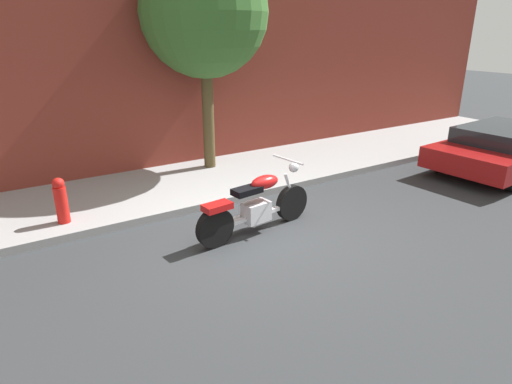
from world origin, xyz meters
TOP-DOWN VIEW (x-y plane):
  - ground_plane at (0.00, 0.00)m, footprint 60.00×60.00m
  - sidewalk at (0.00, 2.82)m, footprint 22.22×2.64m
  - building_facade at (0.00, 4.39)m, footprint 22.22×0.50m
  - motorcycle at (-0.07, 0.25)m, footprint 2.21×0.70m
  - parked_car_red at (6.61, -0.06)m, footprint 4.25×2.17m
  - street_tree at (0.75, 3.49)m, footprint 2.65×2.65m
  - fire_hydrant at (-2.67, 2.00)m, footprint 0.20×0.20m

SIDE VIEW (x-z plane):
  - ground_plane at x=0.00m, z-range 0.00..0.00m
  - sidewalk at x=0.00m, z-range 0.00..0.14m
  - motorcycle at x=-0.07m, z-range -0.11..1.02m
  - fire_hydrant at x=-2.67m, z-range 0.00..0.91m
  - parked_car_red at x=6.61m, z-range 0.04..1.07m
  - street_tree at x=0.75m, z-range 1.03..5.79m
  - building_facade at x=0.00m, z-range 0.00..7.19m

